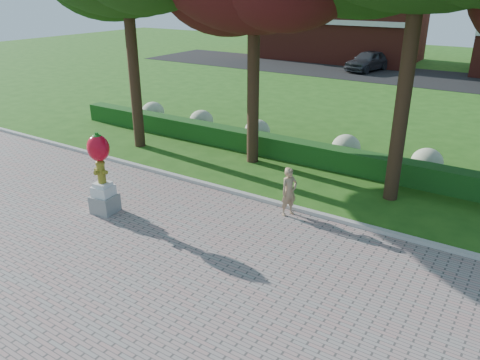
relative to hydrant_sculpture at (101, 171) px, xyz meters
The scene contains 10 objects.
ground 3.60m from the hydrant_sculpture, ahead, with size 100.00×100.00×0.00m, color #245615.
walkway 5.21m from the hydrant_sculpture, 48.63° to the right, with size 40.00×14.00×0.04m, color gray.
curb 4.80m from the hydrant_sculpture, 43.98° to the left, with size 40.00×0.18×0.15m, color #ADADA5.
lawn_hedge 8.00m from the hydrant_sculpture, 65.21° to the left, with size 24.00×0.70×0.80m, color #154C19.
hydrangea_row 9.13m from the hydrant_sculpture, 64.58° to the left, with size 20.10×1.10×0.99m.
street 28.44m from the hydrant_sculpture, 83.26° to the left, with size 50.00×8.00×0.02m, color black.
building_left 34.93m from the hydrant_sculpture, 101.03° to the left, with size 14.00×8.00×7.00m, color maroon.
hydrant_sculpture is the anchor object (origin of this frame).
woman 5.48m from the hydrant_sculpture, 31.09° to the left, with size 0.54×0.35×1.47m, color tan.
parked_car 29.02m from the hydrant_sculpture, 93.78° to the left, with size 1.85×4.59×1.56m, color #383A3E.
Camera 1 is at (6.90, -8.56, 6.30)m, focal length 35.00 mm.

